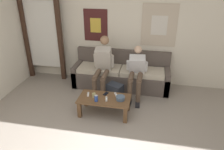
# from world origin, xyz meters

# --- Properties ---
(wall_back) EXTENTS (10.00, 0.07, 2.55)m
(wall_back) POSITION_xyz_m (0.00, 2.88, 1.28)
(wall_back) COLOR silver
(wall_back) RESTS_ON ground_plane
(door_frame) EXTENTS (1.00, 0.10, 2.15)m
(door_frame) POSITION_xyz_m (-1.86, 2.67, 1.20)
(door_frame) COLOR #382319
(door_frame) RESTS_ON ground_plane
(couch) EXTENTS (2.26, 0.69, 0.84)m
(couch) POSITION_xyz_m (0.11, 2.54, 0.29)
(couch) COLOR #564C47
(couch) RESTS_ON ground_plane
(coffee_table) EXTENTS (0.99, 0.52, 0.35)m
(coffee_table) POSITION_xyz_m (-0.03, 1.35, 0.28)
(coffee_table) COLOR brown
(coffee_table) RESTS_ON ground_plane
(person_seated_adult) EXTENTS (0.47, 0.93, 1.26)m
(person_seated_adult) POSITION_xyz_m (-0.25, 2.20, 0.69)
(person_seated_adult) COLOR brown
(person_seated_adult) RESTS_ON ground_plane
(person_seated_teen) EXTENTS (0.47, 0.86, 1.09)m
(person_seated_teen) POSITION_xyz_m (0.50, 2.17, 0.59)
(person_seated_teen) COLOR brown
(person_seated_teen) RESTS_ON ground_plane
(backpack) EXTENTS (0.39, 0.35, 0.37)m
(backpack) POSITION_xyz_m (0.08, 1.88, 0.18)
(backpack) COLOR #282D38
(backpack) RESTS_ON ground_plane
(ceramic_bowl) EXTENTS (0.17, 0.17, 0.08)m
(ceramic_bowl) POSITION_xyz_m (0.29, 1.35, 0.39)
(ceramic_bowl) COLOR #475B75
(ceramic_bowl) RESTS_ON coffee_table
(pillar_candle) EXTENTS (0.07, 0.07, 0.10)m
(pillar_candle) POSITION_xyz_m (-0.23, 1.35, 0.39)
(pillar_candle) COLOR tan
(pillar_candle) RESTS_ON coffee_table
(drink_can_blue) EXTENTS (0.07, 0.07, 0.12)m
(drink_can_blue) POSITION_xyz_m (-0.15, 1.21, 0.41)
(drink_can_blue) COLOR #28479E
(drink_can_blue) RESTS_ON coffee_table
(game_controller_near_left) EXTENTS (0.06, 0.15, 0.03)m
(game_controller_near_left) POSITION_xyz_m (0.03, 1.30, 0.36)
(game_controller_near_left) COLOR white
(game_controller_near_left) RESTS_ON coffee_table
(game_controller_near_right) EXTENTS (0.06, 0.15, 0.03)m
(game_controller_near_right) POSITION_xyz_m (-0.36, 1.41, 0.36)
(game_controller_near_right) COLOR white
(game_controller_near_right) RESTS_ON coffee_table
(game_controller_far_center) EXTENTS (0.10, 0.14, 0.03)m
(game_controller_far_center) POSITION_xyz_m (0.17, 1.50, 0.36)
(game_controller_far_center) COLOR white
(game_controller_far_center) RESTS_ON coffee_table
(cell_phone) EXTENTS (0.11, 0.15, 0.01)m
(cell_phone) POSITION_xyz_m (-0.03, 1.50, 0.36)
(cell_phone) COLOR black
(cell_phone) RESTS_ON coffee_table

